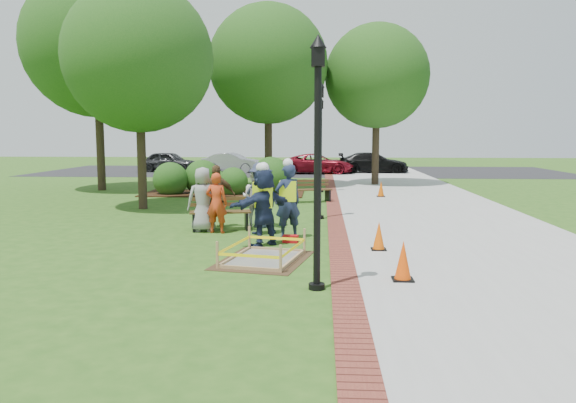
# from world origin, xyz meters

# --- Properties ---
(ground) EXTENTS (100.00, 100.00, 0.00)m
(ground) POSITION_xyz_m (0.00, 0.00, 0.00)
(ground) COLOR #285116
(ground) RESTS_ON ground
(sidewalk) EXTENTS (6.00, 60.00, 0.02)m
(sidewalk) POSITION_xyz_m (5.00, 10.00, 0.01)
(sidewalk) COLOR #9E9E99
(sidewalk) RESTS_ON ground
(brick_edging) EXTENTS (0.50, 60.00, 0.03)m
(brick_edging) POSITION_xyz_m (1.75, 10.00, 0.01)
(brick_edging) COLOR maroon
(brick_edging) RESTS_ON ground
(mulch_bed) EXTENTS (7.00, 3.00, 0.05)m
(mulch_bed) POSITION_xyz_m (-3.00, 12.00, 0.02)
(mulch_bed) COLOR #381E0F
(mulch_bed) RESTS_ON ground
(parking_lot) EXTENTS (36.00, 12.00, 0.01)m
(parking_lot) POSITION_xyz_m (0.00, 27.00, 0.00)
(parking_lot) COLOR black
(parking_lot) RESTS_ON ground
(wet_concrete_pad) EXTENTS (2.14, 2.60, 0.55)m
(wet_concrete_pad) POSITION_xyz_m (0.11, -0.87, 0.23)
(wet_concrete_pad) COLOR #47331E
(wet_concrete_pad) RESTS_ON ground
(bench_near) EXTENTS (1.73, 0.88, 0.90)m
(bench_near) POSITION_xyz_m (-1.47, 2.75, 0.29)
(bench_near) COLOR brown
(bench_near) RESTS_ON ground
(bench_far) EXTENTS (1.69, 1.02, 0.87)m
(bench_far) POSITION_xyz_m (0.89, 9.19, 0.28)
(bench_far) COLOR #55341D
(bench_far) RESTS_ON ground
(cone_front) EXTENTS (0.38, 0.38, 0.75)m
(cone_front) POSITION_xyz_m (2.80, -2.38, 0.36)
(cone_front) COLOR black
(cone_front) RESTS_ON ground
(cone_back) EXTENTS (0.34, 0.34, 0.67)m
(cone_back) POSITION_xyz_m (2.63, 0.28, 0.32)
(cone_back) COLOR black
(cone_back) RESTS_ON ground
(cone_far) EXTENTS (0.34, 0.34, 0.67)m
(cone_far) POSITION_xyz_m (3.79, 11.16, 0.32)
(cone_far) COLOR black
(cone_far) RESTS_ON ground
(toolbox) EXTENTS (0.39, 0.25, 0.18)m
(toolbox) POSITION_xyz_m (0.57, 1.09, 0.09)
(toolbox) COLOR red
(toolbox) RESTS_ON ground
(lamp_near) EXTENTS (0.28, 0.28, 4.26)m
(lamp_near) POSITION_xyz_m (1.25, -3.00, 2.48)
(lamp_near) COLOR black
(lamp_near) RESTS_ON ground
(lamp_mid) EXTENTS (0.28, 0.28, 4.26)m
(lamp_mid) POSITION_xyz_m (1.25, 5.00, 2.48)
(lamp_mid) COLOR black
(lamp_mid) RESTS_ON ground
(lamp_far) EXTENTS (0.28, 0.28, 4.26)m
(lamp_far) POSITION_xyz_m (1.25, 13.00, 2.48)
(lamp_far) COLOR black
(lamp_far) RESTS_ON ground
(tree_left) EXTENTS (5.14, 5.14, 7.81)m
(tree_left) POSITION_xyz_m (-5.01, 6.98, 5.23)
(tree_left) COLOR #3D2D1E
(tree_left) RESTS_ON ground
(tree_back) EXTENTS (5.83, 5.83, 8.93)m
(tree_back) POSITION_xyz_m (-1.35, 15.49, 6.00)
(tree_back) COLOR #3D2D1E
(tree_back) RESTS_ON ground
(tree_right) EXTENTS (5.32, 5.32, 8.22)m
(tree_right) POSITION_xyz_m (4.08, 17.00, 5.55)
(tree_right) COLOR #3D2D1E
(tree_right) RESTS_ON ground
(tree_far) EXTENTS (6.61, 6.61, 9.98)m
(tree_far) POSITION_xyz_m (-9.01, 13.29, 6.67)
(tree_far) COLOR #3D2D1E
(tree_far) RESTS_ON ground
(shrub_a) EXTENTS (1.53, 1.53, 1.53)m
(shrub_a) POSITION_xyz_m (-5.27, 11.62, 0.00)
(shrub_a) COLOR #184915
(shrub_a) RESTS_ON ground
(shrub_b) EXTENTS (1.61, 1.61, 1.61)m
(shrub_b) POSITION_xyz_m (-4.00, 12.26, 0.00)
(shrub_b) COLOR #184915
(shrub_b) RESTS_ON ground
(shrub_c) EXTENTS (1.30, 1.30, 1.30)m
(shrub_c) POSITION_xyz_m (-2.52, 11.66, 0.00)
(shrub_c) COLOR #184915
(shrub_c) RESTS_ON ground
(shrub_d) EXTENTS (1.75, 1.75, 1.75)m
(shrub_d) POSITION_xyz_m (-0.95, 12.55, 0.00)
(shrub_d) COLOR #184915
(shrub_d) RESTS_ON ground
(shrub_e) EXTENTS (1.08, 1.08, 1.08)m
(shrub_e) POSITION_xyz_m (-3.50, 12.82, 0.00)
(shrub_e) COLOR #184915
(shrub_e) RESTS_ON ground
(casual_person_a) EXTENTS (0.64, 0.50, 1.75)m
(casual_person_a) POSITION_xyz_m (-1.89, 2.52, 0.88)
(casual_person_a) COLOR gray
(casual_person_a) RESTS_ON ground
(casual_person_b) EXTENTS (0.56, 0.41, 1.62)m
(casual_person_b) POSITION_xyz_m (-1.48, 2.30, 0.81)
(casual_person_b) COLOR red
(casual_person_b) RESTS_ON ground
(casual_person_c) EXTENTS (0.60, 0.48, 1.63)m
(casual_person_c) POSITION_xyz_m (-0.59, 3.47, 0.82)
(casual_person_c) COLOR white
(casual_person_c) RESTS_ON ground
(casual_person_d) EXTENTS (0.61, 0.44, 1.76)m
(casual_person_d) POSITION_xyz_m (-1.64, 3.26, 0.88)
(casual_person_d) COLOR brown
(casual_person_d) RESTS_ON ground
(casual_person_e) EXTENTS (0.69, 0.59, 1.84)m
(casual_person_e) POSITION_xyz_m (-0.39, 3.27, 0.92)
(casual_person_e) COLOR #2C334D
(casual_person_e) RESTS_ON ground
(hivis_worker_a) EXTENTS (0.68, 0.68, 1.99)m
(hivis_worker_a) POSITION_xyz_m (-0.05, 0.71, 0.98)
(hivis_worker_a) COLOR #1D214C
(hivis_worker_a) RESTS_ON ground
(hivis_worker_b) EXTENTS (0.71, 0.62, 2.04)m
(hivis_worker_b) POSITION_xyz_m (0.47, 1.65, 1.00)
(hivis_worker_b) COLOR #17213D
(hivis_worker_b) RESTS_ON ground
(hivis_worker_c) EXTENTS (0.65, 0.55, 1.89)m
(hivis_worker_c) POSITION_xyz_m (-0.29, 2.27, 0.94)
(hivis_worker_c) COLOR #171B3C
(hivis_worker_c) RESTS_ON ground
(parked_car_a) EXTENTS (2.85, 5.00, 1.54)m
(parked_car_a) POSITION_xyz_m (-9.25, 25.85, 0.00)
(parked_car_a) COLOR #262729
(parked_car_a) RESTS_ON ground
(parked_car_b) EXTENTS (2.55, 4.66, 1.44)m
(parked_car_b) POSITION_xyz_m (-4.85, 25.78, 0.00)
(parked_car_b) COLOR #9C9BA0
(parked_car_b) RESTS_ON ground
(parked_car_c) EXTENTS (2.03, 4.46, 1.44)m
(parked_car_c) POSITION_xyz_m (1.01, 24.73, 0.00)
(parked_car_c) COLOR maroon
(parked_car_c) RESTS_ON ground
(parked_car_d) EXTENTS (2.11, 4.61, 1.48)m
(parked_car_d) POSITION_xyz_m (4.76, 25.82, 0.00)
(parked_car_d) COLOR black
(parked_car_d) RESTS_ON ground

